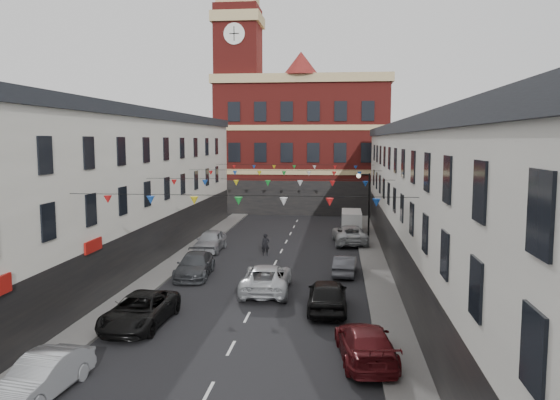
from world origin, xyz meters
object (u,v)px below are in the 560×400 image
at_px(car_right_e, 345,265).
at_px(street_lamp, 366,200).
at_px(moving_car, 266,278).
at_px(car_left_c, 140,310).
at_px(car_right_c, 366,343).
at_px(white_van, 351,222).
at_px(car_right_f, 350,234).
at_px(car_left_b, 43,376).
at_px(pedestrian, 266,245).
at_px(car_right_d, 327,295).
at_px(car_left_d, 195,265).
at_px(car_left_e, 211,241).

bearing_deg(car_right_e, street_lamp, -96.44).
distance_m(street_lamp, car_right_e, 9.72).
bearing_deg(moving_car, car_left_c, 49.03).
relative_size(car_right_c, car_right_e, 1.30).
bearing_deg(white_van, car_right_f, -92.35).
bearing_deg(white_van, car_left_c, -110.74).
height_order(car_left_b, car_right_e, car_left_b).
bearing_deg(car_right_c, pedestrian, -77.72).
distance_m(car_left_b, car_left_c, 7.11).
bearing_deg(white_van, street_lamp, -81.52).
bearing_deg(car_right_e, car_right_d, 87.08).
bearing_deg(car_left_c, car_right_f, 66.70).
height_order(car_right_f, moving_car, moving_car).
bearing_deg(street_lamp, car_left_d, -136.91).
height_order(car_left_b, car_left_e, car_left_e).
bearing_deg(car_right_f, car_left_b, 64.26).
distance_m(car_right_e, moving_car, 6.32).
bearing_deg(car_left_d, car_left_b, -96.97).
bearing_deg(pedestrian, car_right_e, -52.98).
bearing_deg(car_left_b, car_right_d, 53.42).
bearing_deg(car_right_d, car_left_d, -36.29).
distance_m(street_lamp, car_left_b, 29.57).
bearing_deg(car_left_b, street_lamp, 71.62).
xyz_separation_m(car_right_c, white_van, (0.10, 29.55, 0.31)).
bearing_deg(car_right_c, white_van, -96.84).
distance_m(street_lamp, car_right_d, 17.04).
bearing_deg(car_left_e, car_left_d, -83.57).
relative_size(white_van, pedestrian, 2.84).
bearing_deg(car_right_e, car_left_b, 64.20).
bearing_deg(car_right_d, street_lamp, -99.86).
bearing_deg(car_right_e, white_van, -88.43).
bearing_deg(car_left_e, moving_car, -61.72).
relative_size(moving_car, white_van, 1.22).
bearing_deg(moving_car, car_right_e, -137.18).
xyz_separation_m(car_left_b, car_left_c, (0.74, 7.07, 0.04)).
height_order(car_right_c, pedestrian, pedestrian).
xyz_separation_m(street_lamp, car_left_c, (-11.31, -19.74, -3.16)).
bearing_deg(car_right_f, car_left_c, 59.85).
height_order(car_right_d, car_right_e, car_right_d).
height_order(car_left_d, white_van, white_van).
distance_m(car_right_c, car_right_e, 13.74).
xyz_separation_m(car_right_d, car_right_f, (1.46, 18.23, -0.04)).
bearing_deg(car_right_f, white_van, -97.83).
xyz_separation_m(moving_car, white_van, (5.25, 20.27, 0.24)).
xyz_separation_m(car_left_b, pedestrian, (4.49, 23.08, 0.12)).
bearing_deg(pedestrian, street_lamp, 15.30).
relative_size(car_left_d, pedestrian, 3.05).
xyz_separation_m(car_right_c, moving_car, (-5.15, 9.28, 0.06)).
height_order(car_left_e, car_right_e, car_left_e).
height_order(street_lamp, car_right_d, street_lamp).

